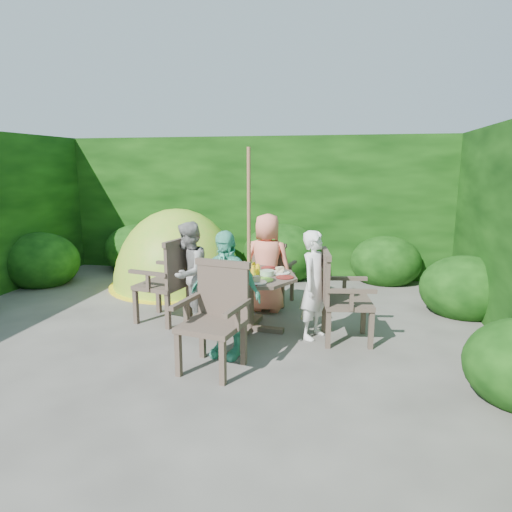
% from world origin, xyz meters
% --- Properties ---
extents(ground, '(60.00, 60.00, 0.00)m').
position_xyz_m(ground, '(0.00, 0.00, 0.00)').
color(ground, '#4B4843').
rests_on(ground, ground).
extents(hedge_enclosure, '(9.00, 9.00, 2.50)m').
position_xyz_m(hedge_enclosure, '(0.00, 1.33, 1.25)').
color(hedge_enclosure, black).
rests_on(hedge_enclosure, ground).
extents(patio_table, '(1.30, 1.30, 0.83)m').
position_xyz_m(patio_table, '(0.63, 0.57, 0.58)').
color(patio_table, '#3E3128').
rests_on(patio_table, ground).
extents(parasol_pole, '(0.05, 0.05, 2.20)m').
position_xyz_m(parasol_pole, '(0.62, 0.57, 1.10)').
color(parasol_pole, brown).
rests_on(parasol_pole, ground).
extents(garden_chair_right, '(0.63, 0.68, 1.01)m').
position_xyz_m(garden_chair_right, '(1.71, 0.46, 0.54)').
color(garden_chair_right, '#3E3128').
rests_on(garden_chair_right, ground).
extents(garden_chair_left, '(0.67, 0.73, 1.05)m').
position_xyz_m(garden_chair_left, '(-0.46, 0.66, 0.56)').
color(garden_chair_left, '#3E3128').
rests_on(garden_chair_left, ground).
extents(garden_chair_back, '(0.62, 0.57, 0.90)m').
position_xyz_m(garden_chair_back, '(0.71, 1.67, 0.48)').
color(garden_chair_back, '#3E3128').
rests_on(garden_chair_back, ground).
extents(garden_chair_front, '(0.70, 0.64, 1.02)m').
position_xyz_m(garden_chair_front, '(0.54, -0.51, 0.55)').
color(garden_chair_front, '#3E3128').
rests_on(garden_chair_front, ground).
extents(child_right, '(0.46, 0.54, 1.27)m').
position_xyz_m(child_right, '(1.42, 0.50, 0.63)').
color(child_right, white).
rests_on(child_right, ground).
extents(child_left, '(0.52, 0.66, 1.31)m').
position_xyz_m(child_left, '(-0.17, 0.65, 0.65)').
color(child_left, gray).
rests_on(child_left, ground).
extents(child_back, '(0.70, 0.49, 1.36)m').
position_xyz_m(child_back, '(0.70, 1.37, 0.68)').
color(child_back, '#FA8467').
rests_on(child_back, ground).
extents(child_front, '(0.84, 0.47, 1.35)m').
position_xyz_m(child_front, '(0.55, -0.22, 0.67)').
color(child_front, '#55C7A7').
rests_on(child_front, ground).
extents(dome_tent, '(2.64, 2.64, 2.59)m').
position_xyz_m(dome_tent, '(-1.02, 2.39, 0.00)').
color(dome_tent, '#7AC626').
rests_on(dome_tent, ground).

